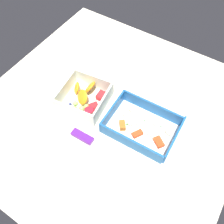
{
  "coord_description": "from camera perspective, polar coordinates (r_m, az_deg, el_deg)",
  "views": [
    {
      "loc": [
        -23.75,
        35.9,
        66.14
      ],
      "look_at": [
        -1.63,
        1.28,
        4.0
      ],
      "focal_mm": 38.76,
      "sensor_mm": 36.0,
      "label": 1
    }
  ],
  "objects": [
    {
      "name": "paper_cup_liner",
      "position": [
        0.83,
        -13.39,
        4.79
      ],
      "size": [
        3.63,
        3.63,
        1.97
      ],
      "primitive_type": "cylinder",
      "color": "white",
      "rests_on": "table_surface"
    },
    {
      "name": "table_surface",
      "position": [
        0.78,
        -0.5,
        -0.02
      ],
      "size": [
        80.0,
        80.0,
        2.0
      ],
      "primitive_type": "cube",
      "color": "beige",
      "rests_on": "ground"
    },
    {
      "name": "fruit_bowl",
      "position": [
        0.78,
        -6.44,
        3.22
      ],
      "size": [
        15.98,
        16.01,
        6.02
      ],
      "rotation": [
        0.0,
        0.0,
        0.14
      ],
      "color": "silver",
      "rests_on": "table_surface"
    },
    {
      "name": "pasta_container",
      "position": [
        0.73,
        6.96,
        -3.5
      ],
      "size": [
        21.19,
        15.43,
        5.09
      ],
      "rotation": [
        0.0,
        0.0,
        0.03
      ],
      "color": "white",
      "rests_on": "table_surface"
    },
    {
      "name": "candy_bar",
      "position": [
        0.72,
        -7.0,
        -5.77
      ],
      "size": [
        7.06,
        2.57,
        1.2
      ],
      "primitive_type": "cube",
      "rotation": [
        0.0,
        0.0,
        0.02
      ],
      "color": "#51197A",
      "rests_on": "table_surface"
    }
  ]
}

